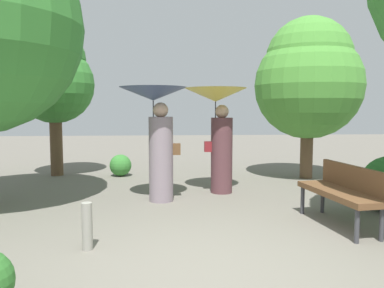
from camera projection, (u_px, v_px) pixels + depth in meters
name	position (u px, v px, depth m)	size (l,w,h in m)	color
ground_plane	(217.00, 271.00, 3.78)	(40.00, 40.00, 0.00)	#6B665B
person_left	(157.00, 124.00, 6.59)	(1.17, 1.17, 1.99)	gray
person_right	(218.00, 120.00, 7.26)	(1.19, 1.19, 2.01)	#563338
park_bench	(344.00, 189.00, 5.24)	(0.69, 1.55, 0.83)	#38383D
tree_near_left	(54.00, 77.00, 9.10)	(1.88, 1.88, 3.56)	brown
tree_near_right	(309.00, 77.00, 8.73)	(2.45, 2.45, 3.71)	brown
bush_behind_bench	(121.00, 165.00, 9.18)	(0.52, 0.52, 0.52)	#387F33
path_marker_post	(87.00, 226.00, 4.35)	(0.12, 0.12, 0.55)	gray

